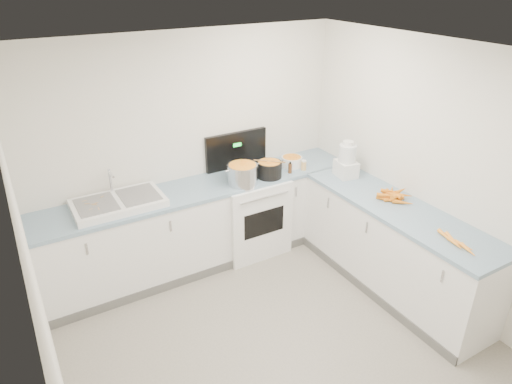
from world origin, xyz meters
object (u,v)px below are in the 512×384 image
black_pot (269,170)px  mixing_bowl (292,161)px  sink (118,203)px  steel_pot (243,175)px  stove (249,212)px  spice_jar (304,166)px  extract_bottle (290,168)px  food_processor (347,161)px

black_pot → mixing_bowl: bearing=18.0°
sink → steel_pot: (1.29, -0.16, 0.06)m
stove → sink: (-1.45, 0.02, 0.50)m
black_pot → spice_jar: bearing=-4.5°
stove → sink: 1.54m
extract_bottle → food_processor: (0.48, -0.38, 0.12)m
sink → black_pot: size_ratio=3.13×
steel_pot → mixing_bowl: size_ratio=1.32×
black_pot → food_processor: 0.85m
black_pot → food_processor: (0.74, -0.41, 0.10)m
black_pot → food_processor: food_processor is taller
sink → food_processor: 2.44m
stove → black_pot: bearing=-38.1°
stove → steel_pot: stove is taller
black_pot → extract_bottle: 0.26m
steel_pot → spice_jar: bearing=-2.3°
extract_bottle → stove: bearing=158.9°
extract_bottle → food_processor: food_processor is taller
stove → steel_pot: 0.60m
steel_pot → mixing_bowl: bearing=10.1°
steel_pot → spice_jar: 0.78m
black_pot → spice_jar: (0.44, -0.03, -0.03)m
stove → spice_jar: 0.83m
mixing_bowl → stove: bearing=178.4°
mixing_bowl → spice_jar: 0.17m
food_processor → spice_jar: bearing=128.4°
sink → spice_jar: 2.08m
black_pot → food_processor: size_ratio=0.67×
mixing_bowl → steel_pot: bearing=-169.9°
sink → mixing_bowl: bearing=-0.9°
black_pot → mixing_bowl: black_pot is taller
stove → mixing_bowl: 0.77m
extract_bottle → spice_jar: extract_bottle is taller
stove → food_processor: 1.25m
stove → food_processor: bearing=-31.0°
stove → black_pot: 0.59m
sink → spice_jar: bearing=-5.3°
spice_jar → food_processor: bearing=-51.6°
black_pot → extract_bottle: black_pot is taller
sink → food_processor: size_ratio=2.10×
spice_jar → mixing_bowl: bearing=109.3°
mixing_bowl → extract_bottle: 0.20m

